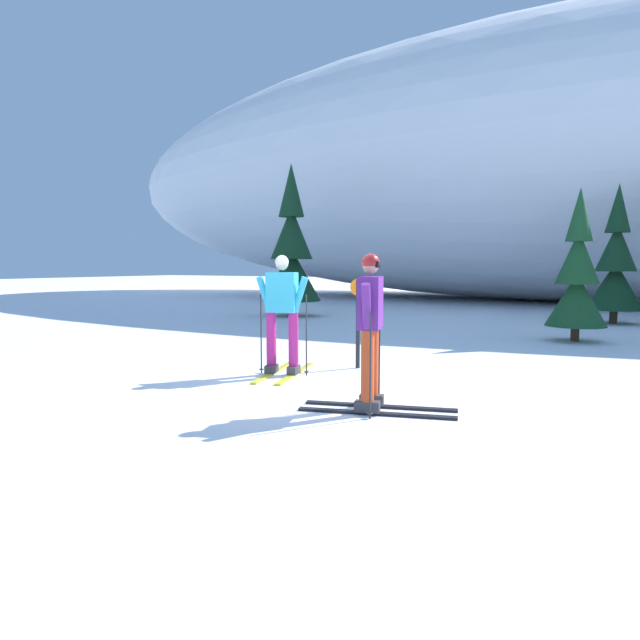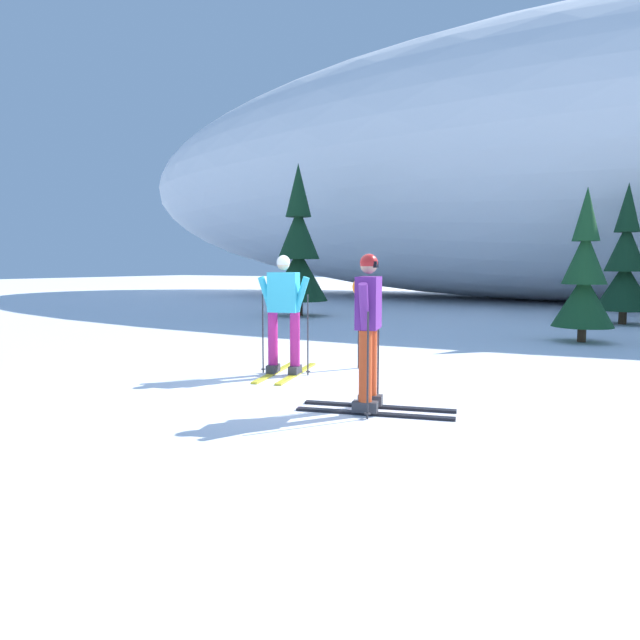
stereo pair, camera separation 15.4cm
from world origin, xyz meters
name	(u,v)px [view 1 (the left image)]	position (x,y,z in m)	size (l,w,h in m)	color
ground_plane	(299,389)	(0.00, 0.00, 0.00)	(120.00, 120.00, 0.00)	white
skier_purple_jacket	(371,329)	(1.34, -0.61, 0.95)	(1.85, 0.91, 1.81)	black
skier_cyan_jacket	(282,312)	(-0.73, 0.70, 0.97)	(0.90, 1.82, 1.82)	gold
pine_tree_far_left	(292,253)	(-6.05, 9.36, 2.06)	(1.90, 1.90, 4.92)	#47301E
pine_tree_center_left	(577,278)	(2.73, 7.12, 1.40)	(1.29, 1.29, 3.34)	#47301E
pine_tree_center_right	(616,266)	(3.26, 11.79, 1.65)	(1.52, 1.52, 3.94)	#47301E
snow_ridge_background	(578,167)	(1.07, 22.32, 6.07)	(49.20, 20.74, 12.13)	white
trail_marker_post	(358,318)	(0.01, 1.80, 0.83)	(0.28, 0.07, 1.46)	black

